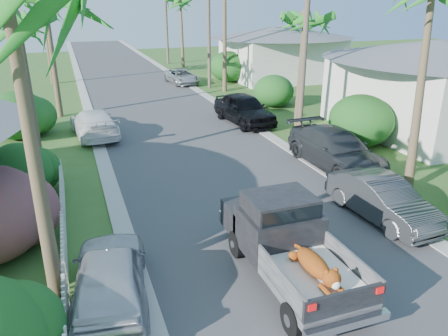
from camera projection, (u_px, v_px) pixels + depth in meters
name	position (u px, v px, depth m)	size (l,w,h in m)	color
ground	(363.00, 331.00, 9.45)	(120.00, 120.00, 0.00)	#365821
road	(149.00, 99.00, 31.39)	(8.00, 100.00, 0.02)	#38383A
curb_left	(86.00, 104.00, 30.03)	(0.60, 100.00, 0.06)	#A5A39E
curb_right	(205.00, 95.00, 32.74)	(0.60, 100.00, 0.06)	#A5A39E
pickup_truck	(283.00, 237.00, 11.24)	(1.98, 5.12, 2.06)	black
parked_car_rn	(382.00, 200.00, 14.08)	(1.46, 4.18, 1.38)	#2C2F31
parked_car_rm	(336.00, 150.00, 18.48)	(2.20, 5.41, 1.57)	#2A2C2E
parked_car_rf	(244.00, 109.00, 25.09)	(2.00, 4.96, 1.69)	black
parked_car_rd	(182.00, 77.00, 37.08)	(2.01, 4.35, 1.21)	#A0A3A7
parked_car_ln	(110.00, 278.00, 10.08)	(1.70, 4.22, 1.44)	#B7B9BF
parked_car_lf	(94.00, 124.00, 22.66)	(1.98, 4.87, 1.41)	white
palm_l_b	(17.00, 17.00, 15.63)	(4.40, 4.40, 7.40)	brown
palm_l_d	(42.00, 3.00, 34.93)	(4.40, 4.40, 7.70)	brown
palm_r_b	(304.00, 16.00, 22.56)	(4.40, 4.40, 7.20)	brown
shrub_l_c	(18.00, 171.00, 15.54)	(2.40, 2.64, 2.00)	#154B1D
shrub_l_d	(17.00, 115.00, 22.30)	(3.20, 3.52, 2.40)	#154B1D
shrub_r_b	(361.00, 121.00, 21.12)	(3.00, 3.30, 2.50)	#154B1D
shrub_r_c	(274.00, 91.00, 29.00)	(2.60, 2.86, 2.10)	#154B1D
shrub_r_d	(229.00, 67.00, 37.84)	(3.20, 3.52, 2.60)	#154B1D
picket_fence	(64.00, 237.00, 12.21)	(0.10, 11.00, 1.00)	white
house_right_near	(433.00, 90.00, 23.29)	(8.00, 9.00, 4.80)	silver
house_right_far	(281.00, 55.00, 39.13)	(9.00, 8.00, 4.60)	silver
utility_pole_b	(305.00, 47.00, 20.97)	(1.60, 0.26, 9.00)	brown
utility_pole_c	(209.00, 29.00, 34.14)	(1.60, 0.26, 9.00)	brown
utility_pole_d	(166.00, 21.00, 47.31)	(1.60, 0.26, 9.00)	brown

